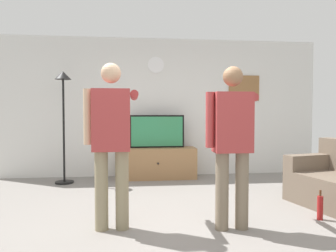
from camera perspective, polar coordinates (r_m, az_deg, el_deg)
name	(u,v)px	position (r m, az deg, el deg)	size (l,w,h in m)	color
ground_plane	(182,227)	(3.62, 2.56, -17.63)	(8.40, 8.40, 0.00)	gray
back_wall	(159,107)	(6.34, -1.55, 3.35)	(6.40, 0.10, 2.70)	silver
tv_stand	(157,163)	(6.06, -1.96, -6.66)	(1.46, 0.47, 0.58)	#997047
television	(157,131)	(6.04, -2.00, -0.96)	(1.03, 0.07, 0.62)	black
wall_clock	(156,65)	(6.34, -2.18, 10.88)	(0.31, 0.31, 0.03)	white
framed_picture	(244,88)	(6.67, 13.43, 6.61)	(0.63, 0.04, 0.51)	olive
floor_lamp	(63,103)	(5.87, -18.24, 3.86)	(0.32, 0.32, 1.97)	black
person_standing_nearer_lamp	(112,136)	(3.41, -10.09, -1.82)	(0.57, 0.78, 1.76)	gray
person_standing_nearer_couch	(232,138)	(3.44, 11.40, -2.11)	(0.58, 0.78, 1.73)	#7A6B56
beverage_bottle	(320,207)	(4.19, 25.59, -13.02)	(0.07, 0.07, 0.35)	maroon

